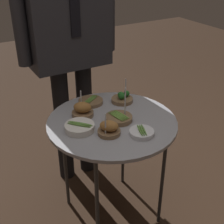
{
  "coord_description": "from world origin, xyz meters",
  "views": [
    {
      "loc": [
        -0.7,
        -1.2,
        1.49
      ],
      "look_at": [
        0.0,
        0.0,
        0.71
      ],
      "focal_mm": 50.0,
      "sensor_mm": 36.0,
      "label": 1
    }
  ],
  "objects_px": {
    "serving_cart": "(112,128)",
    "bowl_asparagus_far_rim": "(142,132)",
    "bowl_roast_center": "(83,110)",
    "waiter_figure": "(68,26)",
    "bowl_broccoli_mid_right": "(122,98)",
    "bowl_asparagus_front_center": "(119,118)",
    "bowl_asparagus_near_rim": "(91,101)",
    "bowl_roast_back_left": "(109,129)",
    "bowl_asparagus_front_left": "(80,127)"
  },
  "relations": [
    {
      "from": "bowl_asparagus_far_rim",
      "to": "serving_cart",
      "type": "bearing_deg",
      "value": 106.78
    },
    {
      "from": "bowl_asparagus_far_rim",
      "to": "bowl_asparagus_near_rim",
      "type": "relative_size",
      "value": 0.86
    },
    {
      "from": "serving_cart",
      "to": "bowl_roast_back_left",
      "type": "bearing_deg",
      "value": -126.69
    },
    {
      "from": "bowl_asparagus_far_rim",
      "to": "bowl_roast_back_left",
      "type": "height_order",
      "value": "bowl_roast_back_left"
    },
    {
      "from": "serving_cart",
      "to": "bowl_broccoli_mid_right",
      "type": "relative_size",
      "value": 5.17
    },
    {
      "from": "serving_cart",
      "to": "bowl_asparagus_front_center",
      "type": "relative_size",
      "value": 3.87
    },
    {
      "from": "bowl_asparagus_near_rim",
      "to": "bowl_asparagus_front_left",
      "type": "bearing_deg",
      "value": -127.18
    },
    {
      "from": "bowl_roast_back_left",
      "to": "bowl_broccoli_mid_right",
      "type": "relative_size",
      "value": 0.98
    },
    {
      "from": "bowl_broccoli_mid_right",
      "to": "bowl_asparagus_front_left",
      "type": "height_order",
      "value": "bowl_broccoli_mid_right"
    },
    {
      "from": "bowl_broccoli_mid_right",
      "to": "bowl_asparagus_front_left",
      "type": "bearing_deg",
      "value": -155.18
    },
    {
      "from": "bowl_roast_center",
      "to": "bowl_asparagus_front_left",
      "type": "xyz_separation_m",
      "value": [
        -0.08,
        -0.13,
        -0.02
      ]
    },
    {
      "from": "bowl_asparagus_near_rim",
      "to": "serving_cart",
      "type": "bearing_deg",
      "value": -88.19
    },
    {
      "from": "bowl_asparagus_front_center",
      "to": "bowl_asparagus_front_left",
      "type": "relative_size",
      "value": 1.19
    },
    {
      "from": "bowl_roast_back_left",
      "to": "bowl_asparagus_near_rim",
      "type": "bearing_deg",
      "value": 78.27
    },
    {
      "from": "bowl_broccoli_mid_right",
      "to": "bowl_asparagus_near_rim",
      "type": "relative_size",
      "value": 0.93
    },
    {
      "from": "serving_cart",
      "to": "bowl_asparagus_front_center",
      "type": "height_order",
      "value": "bowl_asparagus_front_center"
    },
    {
      "from": "bowl_asparagus_near_rim",
      "to": "bowl_asparagus_front_left",
      "type": "relative_size",
      "value": 0.95
    },
    {
      "from": "bowl_asparagus_front_center",
      "to": "bowl_roast_back_left",
      "type": "distance_m",
      "value": 0.14
    },
    {
      "from": "bowl_asparagus_near_rim",
      "to": "waiter_figure",
      "type": "relative_size",
      "value": 0.08
    },
    {
      "from": "bowl_asparagus_far_rim",
      "to": "waiter_figure",
      "type": "relative_size",
      "value": 0.07
    },
    {
      "from": "serving_cart",
      "to": "bowl_roast_back_left",
      "type": "xyz_separation_m",
      "value": [
        -0.08,
        -0.1,
        0.07
      ]
    },
    {
      "from": "bowl_asparagus_front_center",
      "to": "bowl_roast_back_left",
      "type": "bearing_deg",
      "value": -141.31
    },
    {
      "from": "serving_cart",
      "to": "bowl_asparagus_near_rim",
      "type": "bearing_deg",
      "value": 91.81
    },
    {
      "from": "bowl_asparagus_front_center",
      "to": "bowl_asparagus_front_left",
      "type": "distance_m",
      "value": 0.22
    },
    {
      "from": "bowl_asparagus_near_rim",
      "to": "bowl_asparagus_front_left",
      "type": "distance_m",
      "value": 0.29
    },
    {
      "from": "bowl_asparagus_far_rim",
      "to": "bowl_broccoli_mid_right",
      "type": "distance_m",
      "value": 0.36
    },
    {
      "from": "bowl_asparagus_front_center",
      "to": "bowl_asparagus_far_rim",
      "type": "distance_m",
      "value": 0.17
    },
    {
      "from": "bowl_asparagus_far_rim",
      "to": "bowl_roast_center",
      "type": "height_order",
      "value": "bowl_roast_center"
    },
    {
      "from": "serving_cart",
      "to": "bowl_roast_center",
      "type": "distance_m",
      "value": 0.18
    },
    {
      "from": "bowl_asparagus_front_center",
      "to": "waiter_figure",
      "type": "bearing_deg",
      "value": 96.33
    },
    {
      "from": "serving_cart",
      "to": "bowl_asparagus_far_rim",
      "type": "height_order",
      "value": "bowl_asparagus_far_rim"
    },
    {
      "from": "serving_cart",
      "to": "bowl_asparagus_front_left",
      "type": "xyz_separation_m",
      "value": [
        -0.18,
        -0.0,
        0.06
      ]
    },
    {
      "from": "bowl_asparagus_front_center",
      "to": "bowl_asparagus_near_rim",
      "type": "relative_size",
      "value": 1.25
    },
    {
      "from": "bowl_asparagus_far_rim",
      "to": "bowl_roast_back_left",
      "type": "xyz_separation_m",
      "value": [
        -0.13,
        0.08,
        0.02
      ]
    },
    {
      "from": "bowl_asparagus_front_center",
      "to": "waiter_figure",
      "type": "height_order",
      "value": "waiter_figure"
    },
    {
      "from": "bowl_asparagus_front_left",
      "to": "waiter_figure",
      "type": "relative_size",
      "value": 0.09
    },
    {
      "from": "bowl_asparagus_far_rim",
      "to": "bowl_roast_back_left",
      "type": "distance_m",
      "value": 0.16
    },
    {
      "from": "bowl_asparagus_far_rim",
      "to": "bowl_broccoli_mid_right",
      "type": "relative_size",
      "value": 0.92
    },
    {
      "from": "bowl_asparagus_near_rim",
      "to": "waiter_figure",
      "type": "xyz_separation_m",
      "value": [
        -0.01,
        0.23,
        0.38
      ]
    },
    {
      "from": "bowl_asparagus_far_rim",
      "to": "bowl_asparagus_front_left",
      "type": "relative_size",
      "value": 0.81
    },
    {
      "from": "bowl_broccoli_mid_right",
      "to": "bowl_asparagus_front_left",
      "type": "relative_size",
      "value": 0.89
    },
    {
      "from": "bowl_roast_center",
      "to": "waiter_figure",
      "type": "xyz_separation_m",
      "value": [
        0.09,
        0.34,
        0.36
      ]
    },
    {
      "from": "bowl_roast_center",
      "to": "bowl_asparagus_far_rim",
      "type": "bearing_deg",
      "value": -61.87
    },
    {
      "from": "bowl_roast_back_left",
      "to": "waiter_figure",
      "type": "relative_size",
      "value": 0.08
    },
    {
      "from": "waiter_figure",
      "to": "serving_cart",
      "type": "bearing_deg",
      "value": -87.4
    },
    {
      "from": "bowl_roast_center",
      "to": "bowl_broccoli_mid_right",
      "type": "bearing_deg",
      "value": 7.05
    },
    {
      "from": "bowl_asparagus_near_rim",
      "to": "bowl_asparagus_far_rim",
      "type": "bearing_deg",
      "value": -81.32
    },
    {
      "from": "serving_cart",
      "to": "bowl_asparagus_near_rim",
      "type": "xyz_separation_m",
      "value": [
        -0.01,
        0.23,
        0.06
      ]
    },
    {
      "from": "bowl_asparagus_front_center",
      "to": "bowl_roast_center",
      "type": "distance_m",
      "value": 0.2
    },
    {
      "from": "bowl_asparagus_front_center",
      "to": "bowl_asparagus_near_rim",
      "type": "bearing_deg",
      "value": 99.12
    }
  ]
}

